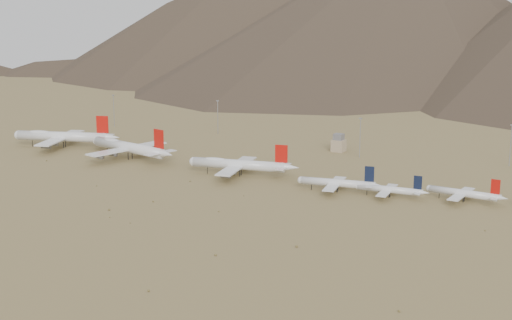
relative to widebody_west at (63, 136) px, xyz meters
The scene contains 13 objects.
ground 143.27m from the widebody_west, 14.81° to the right, with size 3000.00×3000.00×0.00m, color #A48D54.
widebody_west is the anchor object (origin of this frame).
widebody_centre 63.92m from the widebody_west, ahead, with size 74.85×58.52×22.43m.
widebody_east 147.81m from the widebody_west, ahead, with size 64.51×50.80×19.51m.
narrowbody_a 211.40m from the widebody_west, ahead, with size 44.66×32.76×14.93m.
narrowbody_b 238.46m from the widebody_west, ahead, with size 38.30×27.73×12.66m.
narrowbody_c 273.09m from the widebody_west, ahead, with size 40.86×29.28×13.47m.
control_tower 187.87m from the widebody_west, 26.37° to the left, with size 8.00×8.00×12.00m.
mast_far_west 88.03m from the widebody_west, 108.28° to the left, with size 2.00×0.60×25.70m.
mast_west 116.18m from the widebody_west, 57.33° to the left, with size 2.00×0.60×25.70m.
mast_centre 201.44m from the widebody_west, 21.28° to the left, with size 2.00×0.60×25.70m.
mast_east 291.89m from the widebody_west, 19.12° to the left, with size 2.00×0.60×25.70m.
desert_scrub 200.13m from the widebody_west, 39.82° to the right, with size 438.25×180.61×0.94m.
Camera 1 is at (218.26, -309.45, 96.25)m, focal length 50.00 mm.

